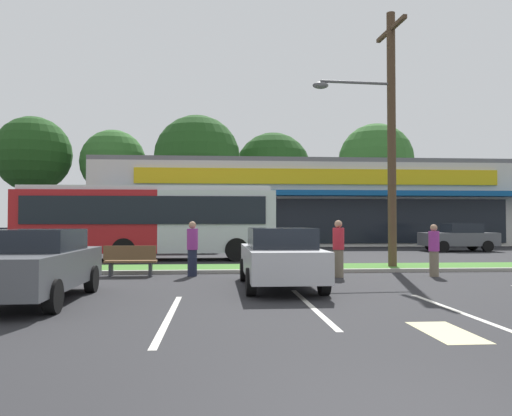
# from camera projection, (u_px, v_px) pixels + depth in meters

# --- Properties ---
(grass_median) EXTENTS (56.00, 2.20, 0.12)m
(grass_median) POSITION_uv_depth(u_px,v_px,m) (266.00, 268.00, 18.00)
(grass_median) COLOR #427A2D
(grass_median) RESTS_ON ground_plane
(curb_lip) EXTENTS (56.00, 0.24, 0.12)m
(curb_lip) POSITION_uv_depth(u_px,v_px,m) (270.00, 271.00, 16.78)
(curb_lip) COLOR #99968C
(curb_lip) RESTS_ON ground_plane
(parking_stripe_0) EXTENTS (0.12, 4.80, 0.01)m
(parking_stripe_0) POSITION_uv_depth(u_px,v_px,m) (169.00, 316.00, 9.07)
(parking_stripe_0) COLOR silver
(parking_stripe_0) RESTS_ON ground_plane
(parking_stripe_1) EXTENTS (0.12, 4.80, 0.01)m
(parking_stripe_1) POSITION_uv_depth(u_px,v_px,m) (311.00, 306.00, 10.18)
(parking_stripe_1) COLOR silver
(parking_stripe_1) RESTS_ON ground_plane
(parking_stripe_2) EXTENTS (0.12, 4.80, 0.01)m
(parking_stripe_2) POSITION_uv_depth(u_px,v_px,m) (464.00, 313.00, 9.37)
(parking_stripe_2) COLOR silver
(parking_stripe_2) RESTS_ON ground_plane
(lot_arrow) EXTENTS (0.70, 1.60, 0.01)m
(lot_arrow) POSITION_uv_depth(u_px,v_px,m) (446.00, 332.00, 7.79)
(lot_arrow) COLOR beige
(lot_arrow) RESTS_ON ground_plane
(storefront_building) EXTENTS (31.02, 14.86, 6.10)m
(storefront_building) POSITION_uv_depth(u_px,v_px,m) (304.00, 205.00, 41.16)
(storefront_building) COLOR beige
(storefront_building) RESTS_ON ground_plane
(tree_far_left) EXTENTS (7.20, 7.20, 11.76)m
(tree_far_left) POSITION_uv_depth(u_px,v_px,m) (33.00, 154.00, 48.80)
(tree_far_left) COLOR #473323
(tree_far_left) RESTS_ON ground_plane
(tree_left) EXTENTS (6.20, 6.20, 10.51)m
(tree_left) POSITION_uv_depth(u_px,v_px,m) (113.00, 162.00, 48.91)
(tree_left) COLOR #473323
(tree_left) RESTS_ON ground_plane
(tree_mid_left) EXTENTS (7.94, 7.94, 11.50)m
(tree_mid_left) POSITION_uv_depth(u_px,v_px,m) (197.00, 159.00, 47.00)
(tree_mid_left) COLOR #473323
(tree_mid_left) RESTS_ON ground_plane
(tree_mid) EXTENTS (7.61, 7.61, 10.65)m
(tree_mid) POSITION_uv_depth(u_px,v_px,m) (273.00, 171.00, 51.28)
(tree_mid) COLOR #473323
(tree_mid) RESTS_ON ground_plane
(tree_mid_right) EXTENTS (6.94, 6.94, 10.83)m
(tree_mid_right) POSITION_uv_depth(u_px,v_px,m) (376.00, 161.00, 47.51)
(tree_mid_right) COLOR #473323
(tree_mid_right) RESTS_ON ground_plane
(utility_pole) EXTENTS (3.02, 2.40, 9.18)m
(utility_pole) POSITION_uv_depth(u_px,v_px,m) (387.00, 131.00, 18.16)
(utility_pole) COLOR #4C3826
(utility_pole) RESTS_ON ground_plane
(city_bus) EXTENTS (11.28, 2.83, 3.25)m
(city_bus) POSITION_uv_depth(u_px,v_px,m) (149.00, 220.00, 22.76)
(city_bus) COLOR #AD191E
(city_bus) RESTS_ON ground_plane
(bus_stop_bench) EXTENTS (1.60, 0.45, 0.95)m
(bus_stop_bench) POSITION_uv_depth(u_px,v_px,m) (130.00, 260.00, 15.88)
(bus_stop_bench) COLOR brown
(bus_stop_bench) RESTS_ON ground_plane
(car_0) EXTENTS (1.90, 4.70, 1.53)m
(car_0) POSITION_uv_depth(u_px,v_px,m) (280.00, 257.00, 13.09)
(car_0) COLOR #B7B7BC
(car_0) RESTS_ON ground_plane
(car_1) EXTENTS (4.40, 1.92, 1.48)m
(car_1) POSITION_uv_depth(u_px,v_px,m) (179.00, 239.00, 27.64)
(car_1) COLOR slate
(car_1) RESTS_ON ground_plane
(car_2) EXTENTS (1.86, 4.64, 1.52)m
(car_2) POSITION_uv_depth(u_px,v_px,m) (36.00, 264.00, 10.77)
(car_2) COLOR #515459
(car_2) RESTS_ON ground_plane
(car_3) EXTENTS (4.14, 1.93, 1.59)m
(car_3) POSITION_uv_depth(u_px,v_px,m) (459.00, 237.00, 29.42)
(car_3) COLOR #515459
(car_3) RESTS_ON ground_plane
(car_4) EXTENTS (4.53, 1.94, 1.38)m
(car_4) POSITION_uv_depth(u_px,v_px,m) (9.00, 239.00, 28.17)
(car_4) COLOR #9E998C
(car_4) RESTS_ON ground_plane
(pedestrian_by_pole) EXTENTS (0.34, 0.34, 1.70)m
(pedestrian_by_pole) POSITION_uv_depth(u_px,v_px,m) (192.00, 249.00, 15.85)
(pedestrian_by_pole) COLOR #1E2338
(pedestrian_by_pole) RESTS_ON ground_plane
(pedestrian_mid) EXTENTS (0.35, 0.35, 1.74)m
(pedestrian_mid) POSITION_uv_depth(u_px,v_px,m) (338.00, 249.00, 15.55)
(pedestrian_mid) COLOR #726651
(pedestrian_mid) RESTS_ON ground_plane
(pedestrian_far) EXTENTS (0.32, 0.32, 1.61)m
(pedestrian_far) POSITION_uv_depth(u_px,v_px,m) (434.00, 250.00, 15.77)
(pedestrian_far) COLOR #726651
(pedestrian_far) RESTS_ON ground_plane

